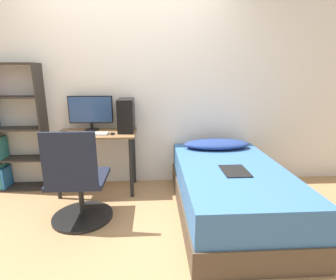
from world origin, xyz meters
TOP-DOWN VIEW (x-y plane):
  - ground_plane at (0.00, 0.00)m, footprint 14.00×14.00m
  - wall_back at (0.00, 1.34)m, footprint 8.00×0.05m
  - desk at (-0.37, 1.06)m, footprint 0.94×0.52m
  - bookshelf at (-1.46, 1.19)m, footprint 0.67×0.26m
  - office_chair at (-0.42, 0.34)m, footprint 0.60×0.60m
  - bed at (1.09, 0.41)m, footprint 1.05×1.82m
  - pillow at (1.09, 1.06)m, footprint 0.80×0.36m
  - magazine at (1.08, 0.27)m, footprint 0.24×0.32m
  - monitor at (-0.45, 1.22)m, footprint 0.54×0.18m
  - keyboard at (-0.42, 0.96)m, footprint 0.42×0.12m
  - pc_tower at (-0.01, 1.12)m, footprint 0.18×0.35m
  - mouse at (-0.16, 0.96)m, footprint 0.06×0.09m
  - phone at (-0.76, 1.07)m, footprint 0.07×0.14m

SIDE VIEW (x-z plane):
  - ground_plane at x=0.00m, z-range 0.00..0.00m
  - bed at x=1.09m, z-range 0.00..0.52m
  - office_chair at x=-0.42m, z-range -0.12..0.83m
  - magazine at x=1.08m, z-range 0.52..0.53m
  - pillow at x=1.09m, z-range 0.52..0.63m
  - desk at x=-0.37m, z-range 0.23..0.97m
  - bookshelf at x=-1.46m, z-range -0.06..1.48m
  - phone at x=-0.76m, z-range 0.74..0.75m
  - keyboard at x=-0.42m, z-range 0.74..0.76m
  - mouse at x=-0.16m, z-range 0.74..0.76m
  - pc_tower at x=-0.01m, z-range 0.74..1.13m
  - monitor at x=-0.45m, z-range 0.76..1.18m
  - wall_back at x=0.00m, z-range 0.00..2.50m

